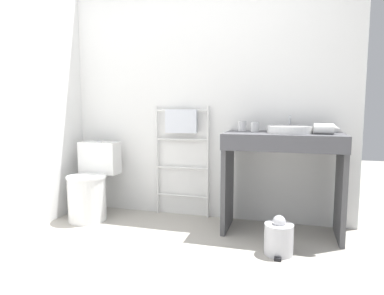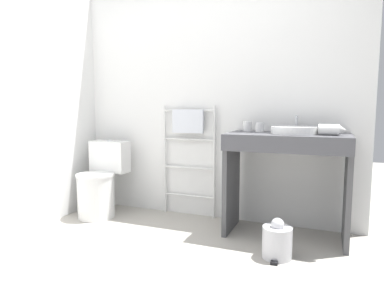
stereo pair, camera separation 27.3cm
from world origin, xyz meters
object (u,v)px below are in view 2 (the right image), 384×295
cup_near_wall (248,126)px  sink_basin (294,130)px  towel_radiator (188,138)px  toilet (100,184)px  hair_dryer (330,130)px  cup_near_edge (260,127)px  trash_bin (277,241)px

cup_near_wall → sink_basin: bearing=-19.0°
towel_radiator → toilet: bearing=-159.2°
toilet → towel_radiator: 1.01m
sink_basin → hair_dryer: (0.28, -0.05, 0.01)m
hair_dryer → cup_near_edge: bearing=164.8°
towel_radiator → cup_near_edge: 0.75m
toilet → cup_near_edge: bearing=7.3°
hair_dryer → trash_bin: hair_dryer is taller
towel_radiator → sink_basin: bearing=-12.0°
towel_radiator → sink_basin: size_ratio=2.99×
hair_dryer → sink_basin: bearing=169.1°
towel_radiator → hair_dryer: bearing=-11.8°
toilet → hair_dryer: size_ratio=3.71×
toilet → cup_near_wall: cup_near_wall is taller
toilet → hair_dryer: bearing=1.2°
cup_near_edge → sink_basin: bearing=-19.0°
towel_radiator → trash_bin: 1.37m
toilet → towel_radiator: towel_radiator is taller
trash_bin → toilet: bearing=168.8°
toilet → cup_near_wall: bearing=9.5°
cup_near_edge → hair_dryer: size_ratio=0.41×
toilet → trash_bin: bearing=-11.2°
cup_near_edge → cup_near_wall: bearing=161.1°
toilet → trash_bin: toilet is taller
sink_basin → cup_near_edge: (-0.30, 0.10, 0.01)m
toilet → sink_basin: (1.87, 0.10, 0.59)m
cup_near_edge → hair_dryer: hair_dryer is taller
towel_radiator → trash_bin: size_ratio=3.72×
cup_near_wall → toilet: bearing=-170.5°
toilet → trash_bin: (1.82, -0.36, -0.20)m
toilet → sink_basin: bearing=3.0°
sink_basin → cup_near_wall: 0.44m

